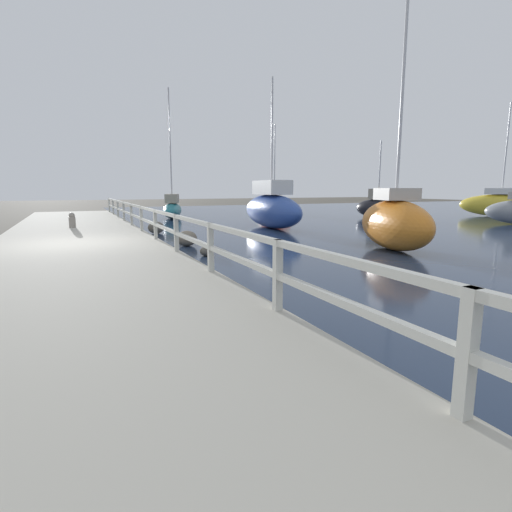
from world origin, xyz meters
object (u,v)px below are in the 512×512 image
sailboat_blue (272,208)px  sailboat_orange (395,223)px  mooring_bollard (72,220)px  sailboat_red (274,203)px  sailboat_yellow (501,204)px  sailboat_black (378,207)px  sailboat_teal (172,208)px

sailboat_blue → sailboat_orange: sailboat_orange is taller
sailboat_orange → mooring_bollard: bearing=154.4°
sailboat_blue → sailboat_red: size_ratio=1.03×
sailboat_blue → sailboat_yellow: sailboat_yellow is taller
sailboat_black → mooring_bollard: bearing=172.4°
sailboat_blue → sailboat_teal: 9.01m
sailboat_orange → sailboat_yellow: 19.03m
sailboat_yellow → mooring_bollard: bearing=165.8°
sailboat_black → sailboat_blue: bearing=-176.9°
mooring_bollard → sailboat_blue: (8.65, -0.68, 0.32)m
sailboat_teal → sailboat_red: 8.66m
sailboat_yellow → sailboat_black: bearing=150.0°
mooring_bollard → sailboat_yellow: 26.06m
sailboat_black → sailboat_orange: sailboat_orange is taller
sailboat_blue → sailboat_orange: 7.74m
sailboat_orange → sailboat_yellow: sailboat_orange is taller
mooring_bollard → sailboat_teal: sailboat_teal is taller
sailboat_teal → sailboat_orange: 16.58m
sailboat_yellow → sailboat_teal: bearing=144.5°
sailboat_yellow → sailboat_blue: bearing=167.9°
sailboat_teal → sailboat_red: size_ratio=1.20×
sailboat_blue → sailboat_yellow: (17.42, 0.51, -0.10)m
sailboat_blue → sailboat_orange: size_ratio=0.82×
sailboat_red → mooring_bollard: bearing=-155.6°
sailboat_blue → sailboat_orange: (0.27, -7.74, -0.09)m
sailboat_black → sailboat_yellow: bearing=-31.0°
sailboat_black → sailboat_teal: sailboat_teal is taller
mooring_bollard → sailboat_yellow: size_ratio=0.08×
sailboat_teal → sailboat_red: sailboat_teal is taller
sailboat_red → sailboat_black: bearing=-76.4°
sailboat_blue → sailboat_yellow: 17.42m
mooring_bollard → sailboat_orange: sailboat_orange is taller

